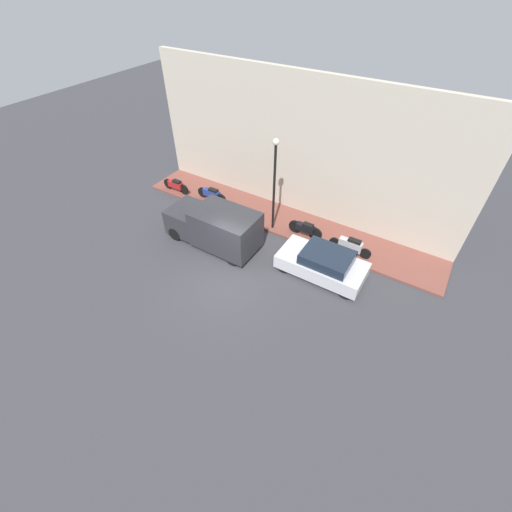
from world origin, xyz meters
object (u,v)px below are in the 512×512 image
at_px(motorcycle_black, 305,229).
at_px(motorcycle_red, 176,185).
at_px(parked_car, 323,263).
at_px(motorcycle_blue, 212,194).
at_px(delivery_van, 214,226).
at_px(streetlamp, 275,176).
at_px(scooter_silver, 351,245).

height_order(motorcycle_black, motorcycle_red, motorcycle_black).
relative_size(parked_car, motorcycle_blue, 1.97).
distance_m(delivery_van, streetlamp, 3.67).
relative_size(delivery_van, motorcycle_blue, 2.39).
distance_m(scooter_silver, motorcycle_blue, 8.24).
height_order(delivery_van, motorcycle_black, delivery_van).
distance_m(parked_car, scooter_silver, 1.97).
xyz_separation_m(delivery_van, streetlamp, (2.42, -1.86, 2.04)).
bearing_deg(delivery_van, parked_car, -81.86).
distance_m(motorcycle_black, motorcycle_blue, 5.89).
relative_size(motorcycle_black, motorcycle_red, 0.98).
relative_size(delivery_van, streetlamp, 0.97).
xyz_separation_m(motorcycle_black, motorcycle_red, (-0.22, 8.28, -0.02)).
xyz_separation_m(scooter_silver, motorcycle_black, (0.04, 2.34, -0.01)).
distance_m(motorcycle_blue, streetlamp, 4.89).
relative_size(motorcycle_black, streetlamp, 0.38).
distance_m(delivery_van, motorcycle_red, 5.33).
height_order(scooter_silver, motorcycle_black, scooter_silver).
bearing_deg(streetlamp, motorcycle_blue, 84.83).
relative_size(parked_car, scooter_silver, 1.87).
bearing_deg(scooter_silver, parked_car, 162.77).
bearing_deg(scooter_silver, motorcycle_red, 90.98).
bearing_deg(motorcycle_red, motorcycle_black, -88.48).
relative_size(scooter_silver, motorcycle_black, 1.15).
xyz_separation_m(scooter_silver, streetlamp, (-0.22, 4.05, 2.50)).
height_order(scooter_silver, motorcycle_blue, scooter_silver).
distance_m(delivery_van, motorcycle_black, 4.50).
relative_size(scooter_silver, streetlamp, 0.43).
bearing_deg(motorcycle_red, scooter_silver, -89.02).
height_order(motorcycle_blue, streetlamp, streetlamp).
height_order(motorcycle_black, streetlamp, streetlamp).
relative_size(motorcycle_blue, streetlamp, 0.41).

